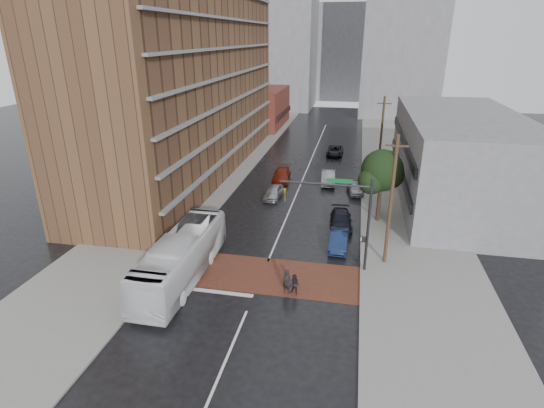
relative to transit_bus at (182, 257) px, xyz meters
The scene contains 24 objects.
ground 5.83m from the transit_bus, 10.30° to the left, with size 160.00×160.00×0.00m, color black.
crosswalk 5.94m from the transit_bus, 15.26° to the left, with size 14.00×5.00×0.02m, color brown.
sidewalk_west 26.73m from the transit_bus, 102.99° to the left, with size 9.00×90.00×0.15m, color gray.
sidewalk_east 31.11m from the transit_bus, 56.82° to the left, with size 9.00×90.00×0.15m, color gray.
apartment_block 29.14m from the transit_bus, 108.78° to the left, with size 10.00×44.00×28.00m, color brown.
storefront_west 55.41m from the transit_bus, 96.74° to the left, with size 8.00×16.00×7.00m, color brown.
building_east 30.55m from the transit_bus, 43.67° to the left, with size 11.00×26.00×9.00m, color gray.
distant_tower_west 80.74m from the transit_bus, 96.14° to the left, with size 18.00×16.00×32.00m, color gray.
distant_tower_east 77.30m from the transit_bus, 75.04° to the left, with size 16.00×14.00×36.00m, color gray.
distant_tower_center 96.71m from the transit_bus, 86.72° to the left, with size 12.00×10.00×24.00m, color gray.
street_tree 19.39m from the transit_bus, 42.92° to the left, with size 4.20×4.10×6.90m.
signal_mast 12.26m from the transit_bus, 17.14° to the left, with size 6.50×0.30×7.20m.
utility_pole_near 15.54m from the transit_bus, 19.27° to the left, with size 1.60×0.26×10.00m.
utility_pole_far 29.01m from the transit_bus, 60.23° to the left, with size 1.60×0.26×10.00m.
transit_bus is the anchor object (origin of this frame).
pedestrian_a 7.70m from the transit_bus, ahead, with size 0.64×0.42×1.77m, color black.
pedestrian_b 8.24m from the transit_bus, ahead, with size 0.72×0.56×1.48m, color black.
car_travel_a 17.40m from the transit_bus, 79.25° to the left, with size 1.60×3.97×1.35m, color #B0B1B8.
car_travel_b 24.69m from the transit_bus, 69.57° to the left, with size 1.58×4.53×1.49m, color #B1B3B9.
car_travel_c 23.36m from the transit_bus, 82.52° to the left, with size 1.94×4.77×1.38m, color maroon.
suv_travel 37.14m from the transit_bus, 76.59° to the left, with size 2.20×4.77×1.32m, color black.
car_parked_near 12.78m from the transit_bus, 32.88° to the left, with size 1.44×4.14×1.36m, color #15244C.
car_parked_mid 15.38m from the transit_bus, 45.79° to the left, with size 1.91×4.71×1.37m, color black.
car_parked_far 23.50m from the transit_bus, 59.83° to the left, with size 1.56×3.87×1.32m, color #9B9CA2.
Camera 1 is at (6.00, -25.67, 16.23)m, focal length 28.00 mm.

